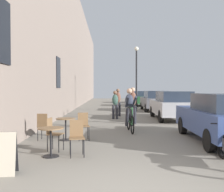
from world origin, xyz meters
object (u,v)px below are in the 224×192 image
Objects in this scene: parked_car_nearest at (221,117)px; parked_car_third at (155,100)px; pedestrian_far at (118,101)px; cafe_chair_near_toward_street at (77,135)px; cafe_table_mid at (66,124)px; parked_car_fifth at (136,97)px; cafe_chair_mid_toward_street at (43,125)px; pedestrian_mid at (115,103)px; cafe_chair_mid_toward_wall at (83,124)px; street_lamp at (136,70)px; cafe_chair_near_toward_wall at (53,132)px; sandwich_board_sign at (2,153)px; cafe_table_near at (51,136)px; pedestrian_near at (133,103)px; parked_car_fourth at (144,98)px; cyclist_on_bicycle at (130,111)px; parked_car_second at (172,105)px.

parked_car_nearest is 11.99m from parked_car_third.
cafe_chair_near_toward_street is at bearing -98.50° from pedestrian_far.
cafe_table_mid is 24.27m from parked_car_fifth.
cafe_chair_mid_toward_street is (-1.30, 1.94, 0.00)m from cafe_chair_near_toward_street.
pedestrian_mid is 0.36× the size of parked_car_nearest.
street_lamp reaches higher than cafe_chair_mid_toward_wall.
cafe_chair_near_toward_wall is 2.03m from sandwich_board_sign.
cafe_table_near is at bearing -102.05° from pedestrian_far.
parked_car_nearest is (5.67, -0.36, 0.28)m from cafe_chair_mid_toward_street.
pedestrian_near reaches higher than cafe_chair_near_toward_street.
cafe_chair_near_toward_street is 0.56× the size of pedestrian_mid.
parked_car_fourth reaches higher than cafe_chair_mid_toward_street.
cafe_chair_mid_toward_wall is at bearing 6.69° from cafe_chair_mid_toward_street.
sandwich_board_sign is (-0.59, -1.94, -0.10)m from cafe_chair_near_toward_wall.
pedestrian_mid is 0.37× the size of parked_car_fourth.
cafe_chair_near_toward_street is 8.23m from pedestrian_mid.
parked_car_fifth is at bearing 83.92° from street_lamp.
street_lamp is 1.11× the size of parked_car_third.
parked_car_fourth is (2.78, 15.68, -0.03)m from cyclist_on_bicycle.
cafe_table_mid is 0.81× the size of cafe_chair_mid_toward_street.
parked_car_nearest reaches higher than cafe_chair_near_toward_street.
parked_car_nearest reaches higher than sandwich_board_sign.
pedestrian_mid is 3.15m from parked_car_second.
pedestrian_far reaches higher than parked_car_fifth.
street_lamp is at bearing 81.93° from cyclist_on_bicycle.
pedestrian_near is at bearing -108.04° from parked_car_third.
cafe_chair_mid_toward_street is 0.21× the size of parked_car_fourth.
parked_car_second is at bearing -90.60° from parked_car_fourth.
cafe_chair_near_toward_wall reaches higher than sandwich_board_sign.
pedestrian_near reaches higher than sandwich_board_sign.
parked_car_fourth reaches higher than sandwich_board_sign.
parked_car_nearest is (2.69, -2.22, -0.01)m from cyclist_on_bicycle.
parked_car_second is (4.97, 7.77, 0.29)m from cafe_table_near.
street_lamp reaches higher than cafe_table_near.
cyclist_on_bicycle is at bearing 38.33° from cafe_table_mid.
pedestrian_mid is at bearing 96.00° from cyclist_on_bicycle.
cafe_chair_near_toward_wall is at bearing 142.66° from cafe_chair_near_toward_street.
cyclist_on_bicycle is 15.93m from parked_car_fourth.
parked_car_fourth is (5.75, 20.89, 0.37)m from sandwich_board_sign.
pedestrian_near is (2.03, 3.87, 0.48)m from cafe_chair_mid_toward_wall.
pedestrian_near is at bearing 50.56° from cafe_chair_mid_toward_street.
cafe_chair_near_toward_street is 1.24× the size of cafe_table_mid.
cafe_table_mid is 2.91m from cyclist_on_bicycle.
cafe_chair_mid_toward_wall is 6.18m from pedestrian_mid.
cafe_table_mid is 6.39m from pedestrian_mid.
parked_car_nearest is (4.99, 1.66, 0.28)m from cafe_table_near.
cafe_table_near is 5.27m from parked_car_nearest.
pedestrian_near reaches higher than cyclist_on_bicycle.
pedestrian_mid is at bearing 75.78° from cafe_chair_near_toward_wall.
parked_car_third is 1.08× the size of parked_car_fifth.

